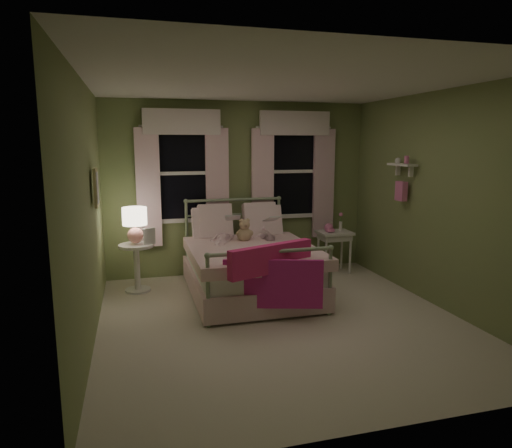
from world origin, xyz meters
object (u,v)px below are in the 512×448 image
object	(u,v)px
table_lamp	(135,222)
bed	(249,265)
child_left	(222,216)
nightstand_right	(334,238)
teddy_bear	(244,232)
nightstand_left	(137,261)
child_right	(261,222)

from	to	relation	value
table_lamp	bed	bearing A→B (deg)	-18.56
child_left	table_lamp	bearing A→B (deg)	13.24
nightstand_right	bed	bearing A→B (deg)	-157.44
bed	teddy_bear	world-z (taller)	bed
child_left	nightstand_right	world-z (taller)	child_left
teddy_bear	table_lamp	distance (m)	1.47
teddy_bear	nightstand_left	world-z (taller)	teddy_bear
child_right	nightstand_left	world-z (taller)	child_right
nightstand_right	child_left	bearing A→B (deg)	-173.42
child_right	nightstand_right	world-z (taller)	child_right
nightstand_left	nightstand_right	distance (m)	2.96
nightstand_left	nightstand_right	size ratio (longest dim) A/B	1.02
teddy_bear	table_lamp	world-z (taller)	table_lamp
child_right	nightstand_left	size ratio (longest dim) A/B	0.99
nightstand_right	child_right	bearing A→B (deg)	-170.47
child_left	child_right	world-z (taller)	child_left
teddy_bear	child_left	bearing A→B (deg)	150.50
child_right	table_lamp	xyz separation A→B (m)	(-1.72, 0.06, 0.06)
bed	child_left	size ratio (longest dim) A/B	2.43
bed	nightstand_right	size ratio (longest dim) A/B	3.18
teddy_bear	nightstand_right	size ratio (longest dim) A/B	0.51
bed	nightstand_right	distance (m)	1.65
child_left	table_lamp	world-z (taller)	child_left
child_left	table_lamp	size ratio (longest dim) A/B	1.73
child_right	child_left	bearing A→B (deg)	-9.78
table_lamp	child_right	bearing A→B (deg)	-2.06
child_left	nightstand_right	size ratio (longest dim) A/B	1.31
bed	child_left	bearing A→B (deg)	123.60
teddy_bear	nightstand_right	xyz separation A→B (m)	(1.51, 0.37, -0.24)
child_right	table_lamp	size ratio (longest dim) A/B	1.33
child_right	table_lamp	distance (m)	1.72
bed	child_right	xyz separation A→B (m)	(0.28, 0.42, 0.51)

